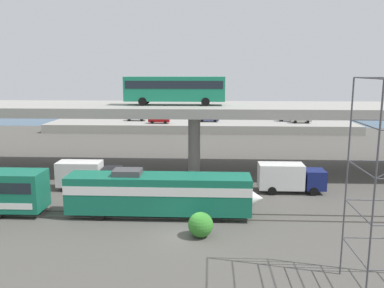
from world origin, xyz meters
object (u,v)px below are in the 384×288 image
(train_locomotive, at_px, (168,192))
(service_truck_west, at_px, (88,175))
(transit_bus_on_overpass, at_px, (175,88))
(parked_car_1, at_px, (159,120))
(parked_car_2, at_px, (301,119))
(parked_car_4, at_px, (209,118))
(parked_car_0, at_px, (287,118))
(service_truck_east, at_px, (289,177))
(parked_car_3, at_px, (136,117))

(train_locomotive, relative_size, service_truck_west, 2.49)
(transit_bus_on_overpass, bearing_deg, parked_car_1, -79.41)
(parked_car_2, xyz_separation_m, parked_car_4, (-19.16, 1.19, 0.00))
(train_locomotive, bearing_deg, transit_bus_on_overpass, 92.75)
(service_truck_west, height_order, parked_car_0, parked_car_0)
(parked_car_4, bearing_deg, parked_car_1, 16.87)
(parked_car_2, relative_size, parked_car_4, 0.93)
(transit_bus_on_overpass, distance_m, parked_car_1, 35.06)
(service_truck_east, relative_size, parked_car_1, 1.57)
(transit_bus_on_overpass, height_order, parked_car_0, transit_bus_on_overpass)
(parked_car_1, relative_size, parked_car_3, 1.00)
(parked_car_0, height_order, parked_car_3, same)
(parked_car_2, height_order, parked_car_4, same)
(parked_car_3, distance_m, parked_car_4, 15.85)
(service_truck_east, height_order, parked_car_4, parked_car_4)
(train_locomotive, xyz_separation_m, parked_car_1, (-7.00, 48.67, 0.31))
(service_truck_west, distance_m, parked_car_2, 53.44)
(transit_bus_on_overpass, xyz_separation_m, service_truck_west, (-8.66, -7.52, -8.85))
(train_locomotive, bearing_deg, parked_car_4, 86.47)
(parked_car_3, xyz_separation_m, parked_car_4, (15.82, -0.92, 0.00))
(service_truck_west, xyz_separation_m, service_truck_east, (21.26, 0.00, 0.00))
(service_truck_west, distance_m, parked_car_1, 41.16)
(train_locomotive, xyz_separation_m, parked_car_3, (-12.63, 52.68, 0.31))
(parked_car_0, bearing_deg, service_truck_east, 79.83)
(train_locomotive, xyz_separation_m, service_truck_west, (-9.39, 7.59, -0.55))
(transit_bus_on_overpass, height_order, service_truck_west, transit_bus_on_overpass)
(train_locomotive, distance_m, parked_car_4, 51.86)
(transit_bus_on_overpass, xyz_separation_m, parked_car_0, (20.82, 38.37, -7.98))
(service_truck_west, relative_size, parked_car_2, 1.66)
(parked_car_3, bearing_deg, train_locomotive, -76.52)
(transit_bus_on_overpass, height_order, parked_car_3, transit_bus_on_overpass)
(transit_bus_on_overpass, relative_size, parked_car_2, 2.93)
(parked_car_1, distance_m, parked_car_3, 6.91)
(parked_car_1, height_order, parked_car_2, same)
(service_truck_west, bearing_deg, transit_bus_on_overpass, 40.96)
(service_truck_west, bearing_deg, parked_car_1, 86.67)
(transit_bus_on_overpass, bearing_deg, parked_car_3, -72.42)
(train_locomotive, bearing_deg, parked_car_2, 66.15)
(transit_bus_on_overpass, bearing_deg, parked_car_2, -123.06)
(parked_car_0, height_order, parked_car_1, same)
(service_truck_west, height_order, parked_car_1, parked_car_1)
(service_truck_west, bearing_deg, service_truck_east, 0.00)
(train_locomotive, distance_m, service_truck_west, 12.09)
(train_locomotive, relative_size, transit_bus_on_overpass, 1.41)
(parked_car_3, height_order, parked_car_4, same)
(transit_bus_on_overpass, relative_size, service_truck_east, 1.76)
(transit_bus_on_overpass, bearing_deg, parked_car_4, -96.10)
(service_truck_west, distance_m, parked_car_4, 45.94)
(parked_car_1, bearing_deg, train_locomotive, 98.18)
(service_truck_west, relative_size, service_truck_east, 1.00)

